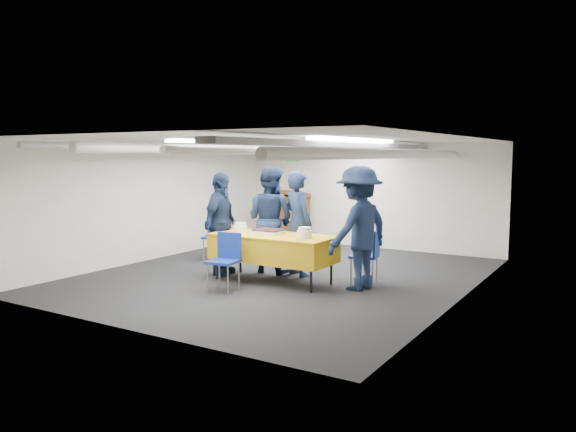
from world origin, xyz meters
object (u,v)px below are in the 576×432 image
at_px(podium, 295,217).
at_px(sailor_d, 359,228).
at_px(sheet_cake, 268,232).
at_px(sailor_b, 270,220).
at_px(serving_table, 273,248).
at_px(sailor_a, 298,223).
at_px(chair_left, 216,232).
at_px(sailor_c, 220,224).
at_px(chair_right, 370,251).
at_px(chair_near, 226,255).

height_order(podium, sailor_d, sailor_d).
xyz_separation_m(sheet_cake, sailor_b, (-0.35, 0.58, 0.12)).
height_order(serving_table, sailor_a, sailor_a).
bearing_deg(sailor_b, chair_left, -13.80).
bearing_deg(sailor_c, sheet_cake, -102.58).
distance_m(chair_left, sailor_b, 1.71).
distance_m(chair_right, chair_left, 3.48).
distance_m(serving_table, sailor_a, 0.73).
height_order(sheet_cake, sailor_c, sailor_c).
distance_m(serving_table, chair_near, 0.88).
relative_size(sailor_b, sailor_c, 1.06).
bearing_deg(sailor_b, sailor_c, 45.78).
xyz_separation_m(serving_table, sailor_b, (-0.45, 0.61, 0.37)).
xyz_separation_m(sheet_cake, sailor_c, (-0.98, -0.01, 0.07)).
xyz_separation_m(podium, chair_right, (3.11, -2.90, -0.08)).
distance_m(sailor_b, sailor_d, 1.86).
bearing_deg(sailor_a, sailor_b, 28.66).
distance_m(sailor_a, sailor_b, 0.55).
xyz_separation_m(sailor_a, sailor_b, (-0.54, -0.04, 0.03)).
bearing_deg(chair_right, podium, 137.04).
bearing_deg(sailor_d, sailor_b, -85.64).
distance_m(sheet_cake, sailor_b, 0.68).
distance_m(serving_table, sailor_c, 1.13).
xyz_separation_m(podium, sailor_d, (3.09, -3.27, 0.33)).
bearing_deg(sheet_cake, sailor_a, 72.17).
bearing_deg(sailor_b, sheet_cake, 123.63).
bearing_deg(sailor_a, sailor_d, -171.26).
relative_size(chair_near, sailor_d, 0.46).
bearing_deg(sailor_d, sailor_a, -91.36).
xyz_separation_m(podium, chair_left, (-0.34, -2.46, -0.08)).
bearing_deg(podium, chair_near, -72.26).
bearing_deg(sheet_cake, chair_right, 22.23).
relative_size(sheet_cake, chair_left, 0.54).
relative_size(sailor_a, sailor_b, 0.96).
relative_size(podium, chair_near, 1.44).
bearing_deg(chair_left, chair_near, -47.71).
bearing_deg(sheet_cake, podium, 114.53).
bearing_deg(serving_table, podium, 115.74).
bearing_deg(serving_table, sheet_cake, 162.66).
height_order(chair_left, sailor_b, sailor_b).
bearing_deg(sailor_d, chair_right, -168.53).
bearing_deg(chair_left, sheet_cake, -28.51).
xyz_separation_m(chair_right, sailor_c, (-2.49, -0.63, 0.34)).
bearing_deg(podium, sailor_a, -58.14).
bearing_deg(sailor_a, chair_right, -155.08).
xyz_separation_m(sailor_b, sailor_d, (1.83, -0.34, 0.02)).
height_order(chair_near, sailor_b, sailor_b).
bearing_deg(podium, sailor_d, -46.64).
bearing_deg(sailor_a, chair_left, 13.27).
bearing_deg(sailor_b, serving_table, 129.25).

